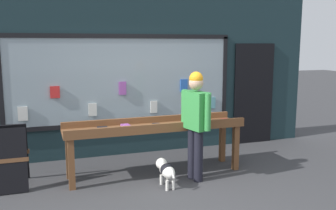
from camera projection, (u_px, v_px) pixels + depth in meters
name	position (u px, v px, depth m)	size (l,w,h in m)	color
ground_plane	(178.00, 199.00, 5.11)	(40.00, 40.00, 0.00)	#38383A
shopfront_facade	(135.00, 59.00, 7.06)	(7.34, 0.29, 3.68)	#192D33
display_table_main	(155.00, 130.00, 5.99)	(2.88, 0.65, 0.89)	brown
person_browsing	(196.00, 118.00, 5.68)	(0.32, 0.65, 1.69)	black
small_dog	(166.00, 170.00, 5.53)	(0.21, 0.62, 0.37)	white
sandwich_board_sign	(11.00, 157.00, 5.48)	(0.51, 0.65, 0.91)	black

